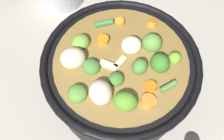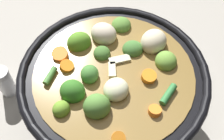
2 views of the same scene
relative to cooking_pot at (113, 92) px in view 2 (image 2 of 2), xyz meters
name	(u,v)px [view 2 (image 2 of 2)]	position (x,y,z in m)	size (l,w,h in m)	color
ground_plane	(113,112)	(0.00, 0.00, -0.08)	(1.10, 1.10, 0.00)	#9E998E
cooking_pot	(113,92)	(0.00, 0.00, 0.00)	(0.31, 0.31, 0.17)	black
salt_shaker	(5,82)	(-0.17, 0.15, -0.04)	(0.03, 0.03, 0.07)	silver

